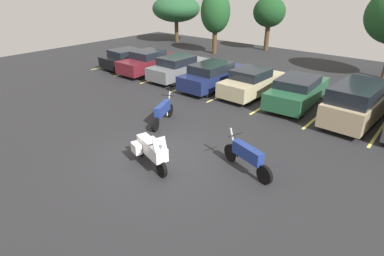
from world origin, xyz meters
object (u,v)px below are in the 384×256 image
object	(u,v)px
car_champagne	(251,82)
car_tan	(357,103)
motorcycle_touring	(151,150)
motorcycle_third	(163,112)
car_green	(297,91)
car_grey	(180,67)
car_navy	(214,75)
car_black	(129,58)
car_maroon	(149,62)
motorcycle_second	(247,156)

from	to	relation	value
car_champagne	car_tan	world-z (taller)	car_tan
motorcycle_touring	motorcycle_third	size ratio (longest dim) A/B	1.02
car_green	car_grey	bearing A→B (deg)	-178.14
motorcycle_third	car_tan	xyz separation A→B (m)	(6.61, 5.71, 0.36)
car_green	car_navy	bearing A→B (deg)	-175.04
motorcycle_touring	car_navy	distance (m)	9.36
car_black	car_maroon	bearing A→B (deg)	-2.39
car_maroon	motorcycle_third	bearing A→B (deg)	-39.62
car_green	car_champagne	bearing A→B (deg)	-175.75
motorcycle_second	motorcycle_third	size ratio (longest dim) A/B	1.03
motorcycle_second	car_maroon	world-z (taller)	car_maroon
motorcycle_third	car_champagne	world-z (taller)	car_champagne
car_black	car_grey	xyz separation A→B (m)	(4.89, 0.15, 0.06)
car_navy	car_black	bearing A→B (deg)	179.80
motorcycle_touring	car_navy	world-z (taller)	car_navy
motorcycle_third	car_green	xyz separation A→B (m)	(3.65, 6.17, 0.17)
car_maroon	car_green	xyz separation A→B (m)	(10.50, 0.50, -0.00)
car_maroon	car_champagne	distance (m)	7.92
motorcycle_third	car_tan	world-z (taller)	car_tan
motorcycle_third	car_green	bearing A→B (deg)	59.38
car_black	car_navy	xyz separation A→B (m)	(7.75, -0.03, 0.09)
motorcycle_touring	car_tan	distance (m)	9.64
car_black	car_tan	bearing A→B (deg)	-0.21
car_black	car_navy	bearing A→B (deg)	-0.20
motorcycle_second	car_tan	size ratio (longest dim) A/B	0.48
motorcycle_second	motorcycle_third	distance (m)	5.07
motorcycle_second	car_navy	bearing A→B (deg)	132.91
motorcycle_touring	car_champagne	size ratio (longest dim) A/B	0.51
car_grey	motorcycle_touring	bearing A→B (deg)	-53.67
motorcycle_touring	car_champagne	world-z (taller)	car_champagne
car_maroon	motorcycle_second	bearing A→B (deg)	-29.65
car_green	car_tan	bearing A→B (deg)	-8.90
car_navy	car_green	distance (m)	5.02
motorcycle_touring	motorcycle_third	xyz separation A→B (m)	(-2.27, 2.90, -0.09)
car_maroon	car_champagne	size ratio (longest dim) A/B	1.04
car_navy	car_tan	distance (m)	7.96
car_green	motorcycle_touring	bearing A→B (deg)	-98.65
motorcycle_third	car_grey	world-z (taller)	car_grey
motorcycle_second	car_black	world-z (taller)	car_black
car_black	car_champagne	world-z (taller)	car_champagne
car_black	car_maroon	xyz separation A→B (m)	(2.25, -0.09, 0.08)
car_green	motorcycle_second	bearing A→B (deg)	-79.73
motorcycle_third	car_black	xyz separation A→B (m)	(-9.10, 5.76, 0.09)
motorcycle_third	car_tan	distance (m)	8.74
motorcycle_touring	car_green	world-z (taller)	car_green
car_champagne	motorcycle_touring	bearing A→B (deg)	-82.29
car_grey	car_champagne	world-z (taller)	car_champagne
motorcycle_touring	car_champagne	xyz separation A→B (m)	(-1.20, 8.88, 0.08)
car_grey	motorcycle_third	bearing A→B (deg)	-54.56
car_grey	car_tan	distance (m)	10.83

